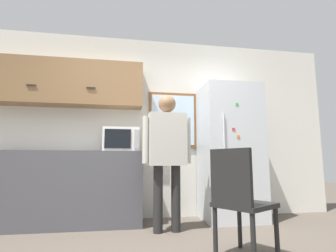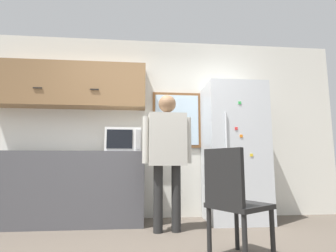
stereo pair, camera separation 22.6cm
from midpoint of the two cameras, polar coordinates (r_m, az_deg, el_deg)
name	(u,v)px [view 2 (the right image)]	position (r m, az deg, el deg)	size (l,w,h in m)	color
back_wall	(147,126)	(3.99, -3.06, 0.08)	(6.00, 0.06, 2.70)	silver
counter	(61,188)	(3.74, -20.66, -12.43)	(2.17, 0.62, 0.94)	#4C4C51
upper_cabinets	(70,85)	(4.04, -19.07, 8.39)	(2.17, 0.32, 0.64)	olive
microwave	(124,140)	(3.59, -7.79, -3.09)	(0.47, 0.40, 0.31)	white
person	(167,147)	(3.14, 1.89, -4.53)	(0.59, 0.25, 1.61)	black
refrigerator	(234,152)	(3.83, 15.84, -5.37)	(0.80, 0.70, 1.89)	silver
chair	(233,198)	(2.35, 16.72, -14.78)	(0.58, 0.58, 0.91)	black
window	(177,120)	(4.00, 3.54, 1.35)	(0.74, 0.05, 0.85)	brown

